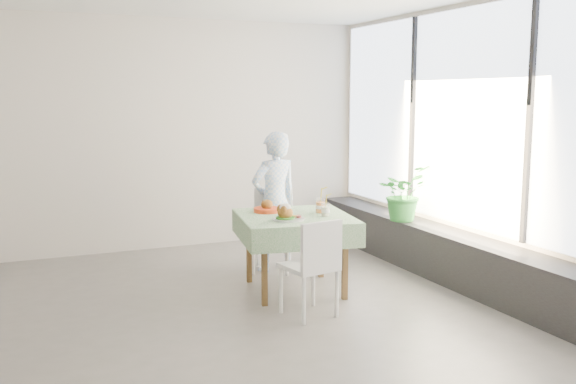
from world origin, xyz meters
name	(u,v)px	position (x,y,z in m)	size (l,w,h in m)	color
floor	(180,315)	(0.00, 0.00, 0.00)	(6.00, 6.00, 0.00)	#585553
wall_back	(126,136)	(0.00, 2.50, 1.40)	(6.00, 0.02, 2.80)	beige
wall_front	(298,197)	(0.00, -2.50, 1.40)	(6.00, 0.02, 2.80)	beige
wall_right	(466,143)	(3.00, 0.00, 1.40)	(0.02, 5.00, 2.80)	beige
window_pane	(465,118)	(2.97, 0.00, 1.65)	(0.01, 4.80, 2.18)	#D1E0F9
window_ledge	(446,255)	(2.80, 0.00, 0.25)	(0.40, 4.80, 0.50)	black
cafe_table	(295,244)	(1.20, 0.25, 0.46)	(1.20, 1.20, 0.74)	brown
chair_far	(272,246)	(1.26, 0.99, 0.27)	(0.56, 0.56, 0.88)	white
chair_near	(310,286)	(1.03, -0.46, 0.26)	(0.47, 0.47, 0.85)	white
diner	(274,202)	(1.29, 0.99, 0.75)	(0.55, 0.36, 1.50)	#99C0F4
main_dish	(287,215)	(1.03, 0.05, 0.79)	(0.31, 0.31, 0.16)	white
juice_cup_orange	(320,206)	(1.49, 0.27, 0.81)	(0.10, 0.10, 0.29)	white
juice_cup_lemonade	(326,210)	(1.46, 0.10, 0.80)	(0.09, 0.09, 0.24)	white
second_dish	(267,208)	(1.02, 0.52, 0.78)	(0.26, 0.26, 0.13)	red
potted_plant	(403,193)	(2.70, 0.67, 0.81)	(0.56, 0.48, 0.62)	#257033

